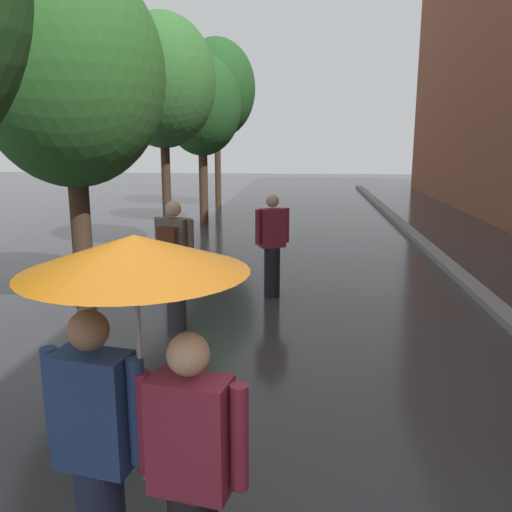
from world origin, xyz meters
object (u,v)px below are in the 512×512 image
(street_tree_3, at_px, (202,106))
(pedestrian_walking_midground, at_px, (175,263))
(street_tree_4, at_px, (217,89))
(pedestrian_walking_far, at_px, (272,245))
(couple_under_umbrella, at_px, (139,376))
(street_tree_2, at_px, (163,82))
(street_tree_1, at_px, (70,75))

(street_tree_3, distance_m, pedestrian_walking_midground, 9.67)
(street_tree_3, relative_size, street_tree_4, 0.81)
(pedestrian_walking_far, bearing_deg, street_tree_3, 108.72)
(couple_under_umbrella, bearing_deg, pedestrian_walking_midground, 101.73)
(street_tree_2, height_order, pedestrian_walking_far, street_tree_2)
(street_tree_1, distance_m, street_tree_4, 12.58)
(street_tree_1, xyz_separation_m, pedestrian_walking_midground, (1.63, -0.85, -2.50))
(street_tree_2, relative_size, pedestrian_walking_far, 3.09)
(street_tree_2, bearing_deg, couple_under_umbrella, -76.20)
(street_tree_1, relative_size, couple_under_umbrella, 2.42)
(street_tree_1, height_order, street_tree_4, street_tree_4)
(street_tree_1, relative_size, pedestrian_walking_far, 3.00)
(street_tree_3, bearing_deg, couple_under_umbrella, -80.54)
(street_tree_4, bearing_deg, street_tree_1, -90.16)
(street_tree_2, bearing_deg, street_tree_3, 89.25)
(street_tree_2, height_order, street_tree_3, street_tree_2)
(pedestrian_walking_midground, relative_size, pedestrian_walking_far, 1.04)
(couple_under_umbrella, distance_m, pedestrian_walking_far, 6.09)
(pedestrian_walking_midground, bearing_deg, street_tree_1, 152.55)
(street_tree_1, relative_size, street_tree_2, 0.97)
(pedestrian_walking_midground, height_order, pedestrian_walking_far, pedestrian_walking_midground)
(street_tree_1, relative_size, street_tree_3, 1.01)
(street_tree_4, relative_size, couple_under_umbrella, 2.95)
(street_tree_1, height_order, couple_under_umbrella, street_tree_1)
(pedestrian_walking_midground, bearing_deg, street_tree_2, 105.57)
(street_tree_4, distance_m, pedestrian_walking_far, 12.55)
(street_tree_2, relative_size, street_tree_4, 0.84)
(couple_under_umbrella, bearing_deg, street_tree_1, 115.88)
(street_tree_3, xyz_separation_m, couple_under_umbrella, (2.27, -13.61, -2.13))
(street_tree_3, height_order, pedestrian_walking_midground, street_tree_3)
(street_tree_1, bearing_deg, pedestrian_walking_midground, -27.45)
(street_tree_1, bearing_deg, couple_under_umbrella, -64.12)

